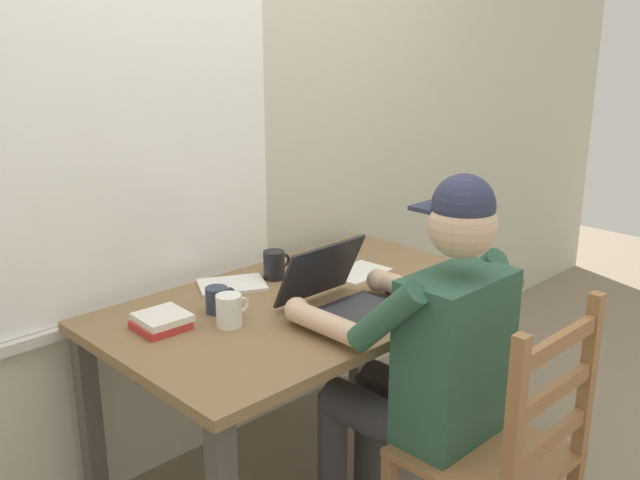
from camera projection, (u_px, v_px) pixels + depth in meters
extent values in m
plane|color=gray|center=(310.00, 480.00, 2.67)|extent=(8.00, 8.00, 0.00)
cube|color=beige|center=(215.00, 116.00, 2.62)|extent=(6.00, 0.04, 2.60)
cube|color=white|center=(132.00, 140.00, 2.38)|extent=(1.14, 0.01, 1.13)
cube|color=beige|center=(145.00, 306.00, 2.55)|extent=(1.20, 0.06, 0.04)
cube|color=olive|center=(309.00, 303.00, 2.46)|extent=(1.40, 0.83, 0.03)
cube|color=#4C4742|center=(498.00, 372.00, 2.76)|extent=(0.06, 0.06, 0.69)
cube|color=#4C4742|center=(91.00, 427.00, 2.38)|extent=(0.06, 0.06, 0.69)
cube|color=#4C4742|center=(359.00, 318.00, 3.25)|extent=(0.06, 0.06, 0.69)
cube|color=#2D5642|center=(454.00, 357.00, 2.06)|extent=(0.34, 0.20, 0.50)
sphere|color=#DBB293|center=(462.00, 225.00, 1.95)|extent=(0.19, 0.19, 0.19)
sphere|color=#282D47|center=(463.00, 206.00, 1.93)|extent=(0.17, 0.17, 0.17)
cube|color=#282D47|center=(437.00, 207.00, 2.00)|extent=(0.13, 0.10, 0.01)
cylinder|color=#38383D|center=(379.00, 419.00, 2.21)|extent=(0.13, 0.40, 0.13)
cylinder|color=#38383D|center=(416.00, 398.00, 2.33)|extent=(0.13, 0.40, 0.13)
cylinder|color=#38383D|center=(332.00, 457.00, 2.42)|extent=(0.10, 0.10, 0.46)
cylinder|color=#38383D|center=(368.00, 436.00, 2.54)|extent=(0.10, 0.10, 0.46)
cylinder|color=#2D5642|center=(386.00, 317.00, 1.95)|extent=(0.10, 0.25, 0.25)
cylinder|color=#DBB293|center=(326.00, 324.00, 2.13)|extent=(0.07, 0.28, 0.07)
sphere|color=#DBB293|center=(297.00, 310.00, 2.23)|extent=(0.08, 0.08, 0.08)
cylinder|color=#2D5642|center=(471.00, 281.00, 2.21)|extent=(0.10, 0.25, 0.25)
cylinder|color=#DBB293|center=(411.00, 290.00, 2.40)|extent=(0.07, 0.28, 0.07)
sphere|color=#DBB293|center=(378.00, 280.00, 2.49)|extent=(0.08, 0.08, 0.08)
cube|color=olive|center=(484.00, 453.00, 2.06)|extent=(0.42, 0.42, 0.02)
cube|color=olive|center=(463.00, 466.00, 2.38)|extent=(0.04, 0.04, 0.44)
cube|color=olive|center=(588.00, 375.00, 1.98)|extent=(0.04, 0.04, 0.48)
cube|color=olive|center=(514.00, 427.00, 1.73)|extent=(0.04, 0.04, 0.48)
cube|color=olive|center=(549.00, 440.00, 1.89)|extent=(0.36, 0.02, 0.04)
cube|color=olive|center=(554.00, 392.00, 1.85)|extent=(0.36, 0.02, 0.04)
cube|color=olive|center=(560.00, 342.00, 1.81)|extent=(0.36, 0.02, 0.04)
cube|color=#232328|center=(356.00, 314.00, 2.31)|extent=(0.33, 0.23, 0.02)
cube|color=#38383D|center=(356.00, 311.00, 2.30)|extent=(0.29, 0.17, 0.00)
cube|color=#232328|center=(321.00, 271.00, 2.39)|extent=(0.33, 0.10, 0.20)
cube|color=#4C515B|center=(321.00, 271.00, 2.39)|extent=(0.29, 0.08, 0.17)
ellipsoid|color=black|center=(396.00, 292.00, 2.47)|extent=(0.06, 0.10, 0.03)
cylinder|color=white|center=(229.00, 311.00, 2.22)|extent=(0.08, 0.08, 0.10)
torus|color=white|center=(242.00, 305.00, 2.26)|extent=(0.05, 0.01, 0.05)
cylinder|color=black|center=(274.00, 265.00, 2.64)|extent=(0.08, 0.08, 0.10)
torus|color=black|center=(285.00, 260.00, 2.67)|extent=(0.05, 0.01, 0.05)
cylinder|color=#2D384C|center=(217.00, 300.00, 2.33)|extent=(0.07, 0.07, 0.09)
torus|color=#2D384C|center=(229.00, 295.00, 2.36)|extent=(0.05, 0.01, 0.05)
cube|color=#BC332D|center=(161.00, 325.00, 2.21)|extent=(0.15, 0.15, 0.02)
cube|color=white|center=(162.00, 317.00, 2.22)|extent=(0.15, 0.15, 0.02)
cube|color=white|center=(358.00, 272.00, 2.71)|extent=(0.24, 0.17, 0.00)
cube|color=white|center=(232.00, 285.00, 2.57)|extent=(0.28, 0.26, 0.01)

